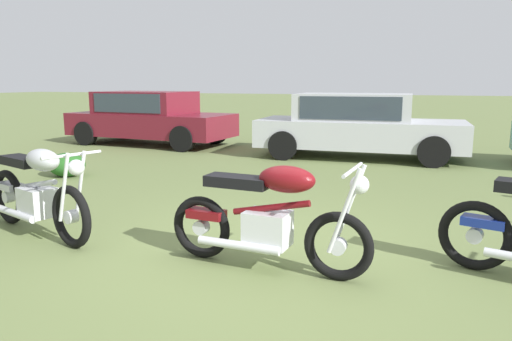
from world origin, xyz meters
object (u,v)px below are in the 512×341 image
Objects in this scene: motorcycle_silver at (37,192)px; car_silver at (357,122)px; car_burgundy at (149,115)px; shrub_low at (67,165)px; motorcycle_maroon at (268,217)px.

motorcycle_silver is 7.28m from car_silver.
car_burgundy is 4.58m from shrub_low.
car_burgundy reaches higher than shrub_low.
car_burgundy is 5.67m from car_silver.
car_burgundy and car_silver have the same top height.
car_silver reaches higher than motorcycle_maroon.
car_silver is at bearing 88.44° from motorcycle_silver.
shrub_low is at bearing -72.38° from car_burgundy.
car_burgundy is (-3.12, 7.26, 0.31)m from motorcycle_silver.
motorcycle_silver is at bearing -53.79° from shrub_low.
car_burgundy is at bearing 173.67° from car_silver.
motorcycle_silver is at bearing -62.44° from car_burgundy.
car_silver is 6.77× the size of shrub_low.
motorcycle_silver is at bearing -177.34° from motorcycle_maroon.
motorcycle_silver is 2.92× the size of shrub_low.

